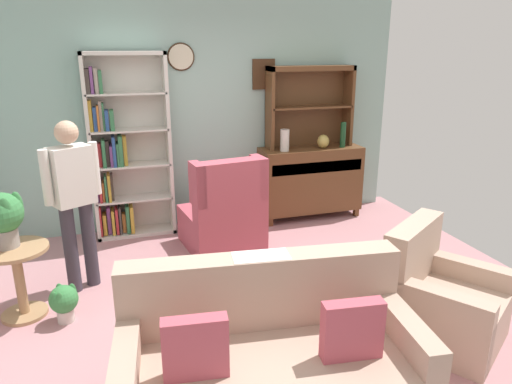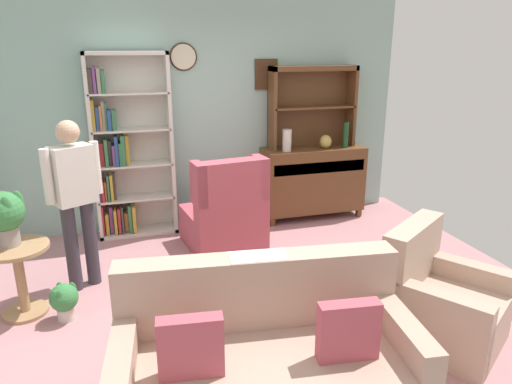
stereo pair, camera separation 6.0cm
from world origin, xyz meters
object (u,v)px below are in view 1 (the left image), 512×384
armchair_floral (440,303)px  book_stack (209,288)px  sideboard_hutch (309,95)px  potted_plant_large (2,216)px  wingback_chair (224,216)px  bookshelf (124,152)px  sideboard (310,179)px  vase_tall (285,140)px  couch_floral (269,362)px  plant_stand (19,274)px  coffee_table (226,298)px  vase_round (323,141)px  bottle_wine (343,135)px  potted_plant_small (64,301)px  person_reading (74,195)px

armchair_floral → book_stack: bearing=164.4°
sideboard_hutch → potted_plant_large: (-3.28, -1.56, -0.68)m
sideboard_hutch → wingback_chair: sideboard_hutch is taller
bookshelf → potted_plant_large: size_ratio=4.64×
sideboard → sideboard_hutch: bearing=90.0°
vase_tall → couch_floral: size_ratio=0.14×
plant_stand → coffee_table: plant_stand is taller
plant_stand → bookshelf: bearing=58.9°
couch_floral → vase_round: bearing=59.9°
couch_floral → coffee_table: bearing=96.5°
sideboard_hutch → vase_tall: bearing=-154.1°
vase_round → potted_plant_large: bearing=-158.0°
bottle_wine → couch_floral: (-2.00, -2.97, -0.77)m
wingback_chair → vase_tall: bearing=33.1°
couch_floral → plant_stand: size_ratio=3.07×
bookshelf → coffee_table: size_ratio=2.62×
sideboard_hutch → bottle_wine: sideboard_hutch is taller
bookshelf → book_stack: bearing=-78.8°
bookshelf → potted_plant_small: bookshelf is taller
couch_floral → wingback_chair: bearing=82.9°
armchair_floral → coffee_table: armchair_floral is taller
vase_tall → potted_plant_small: bearing=-147.4°
wingback_chair → coffee_table: wingback_chair is taller
vase_round → bottle_wine: (0.26, -0.02, 0.07)m
bookshelf → vase_tall: bearing=-4.9°
bottle_wine → plant_stand: size_ratio=0.52×
couch_floral → potted_plant_large: 2.40m
vase_round → potted_plant_large: (-3.41, -1.38, -0.13)m
wingback_chair → potted_plant_small: size_ratio=3.32×
bookshelf → couch_floral: 3.29m
bookshelf → couch_floral: bearing=-77.9°
couch_floral → book_stack: (-0.21, 0.77, 0.13)m
couch_floral → bottle_wine: bearing=56.1°
couch_floral → armchair_floral: size_ratio=1.77×
sideboard_hutch → armchair_floral: sideboard_hutch is taller
vase_round → person_reading: person_reading is taller
bookshelf → plant_stand: size_ratio=3.42×
coffee_table → person_reading: bearing=132.2°
potted_plant_small → coffee_table: coffee_table is taller
wingback_chair → potted_plant_small: (-1.58, -1.01, -0.20)m
plant_stand → potted_plant_small: bearing=-30.6°
wingback_chair → coffee_table: 1.67m
sideboard_hutch → book_stack: sideboard_hutch is taller
person_reading → coffee_table: size_ratio=1.95×
sideboard_hutch → coffee_table: 3.19m
armchair_floral → person_reading: bearing=148.2°
wingback_chair → coffee_table: size_ratio=1.31×
vase_round → potted_plant_small: 3.52m
plant_stand → person_reading: bearing=37.9°
couch_floral → armchair_floral: (1.49, 0.30, -0.02)m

